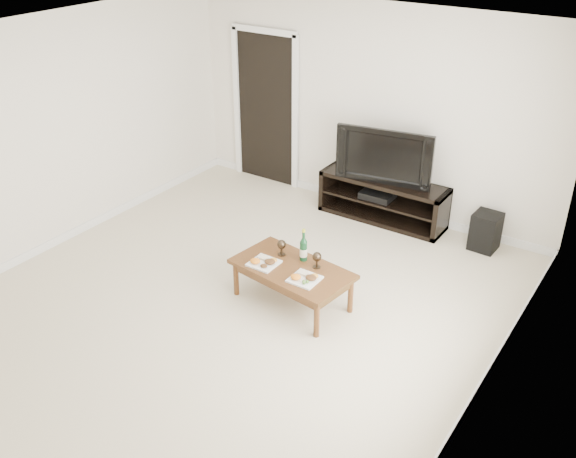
% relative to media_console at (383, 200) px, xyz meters
% --- Properties ---
extents(floor, '(5.50, 5.50, 0.00)m').
position_rel_media_console_xyz_m(floor, '(-0.40, -2.50, -0.28)').
color(floor, beige).
rests_on(floor, ground).
extents(back_wall, '(5.00, 0.04, 2.60)m').
position_rel_media_console_xyz_m(back_wall, '(-0.40, 0.27, 1.02)').
color(back_wall, white).
rests_on(back_wall, ground).
extents(ceiling, '(5.00, 5.50, 0.04)m').
position_rel_media_console_xyz_m(ceiling, '(-0.40, -2.50, 2.35)').
color(ceiling, white).
rests_on(ceiling, back_wall).
extents(doorway, '(0.90, 0.02, 2.05)m').
position_rel_media_console_xyz_m(doorway, '(-1.95, 0.24, 0.75)').
color(doorway, black).
rests_on(doorway, ground).
extents(media_console, '(1.61, 0.45, 0.55)m').
position_rel_media_console_xyz_m(media_console, '(0.00, 0.00, 0.00)').
color(media_console, black).
rests_on(media_console, ground).
extents(television, '(1.19, 0.35, 0.68)m').
position_rel_media_console_xyz_m(television, '(0.00, 0.00, 0.61)').
color(television, black).
rests_on(television, media_console).
extents(av_receiver, '(0.41, 0.31, 0.08)m').
position_rel_media_console_xyz_m(av_receiver, '(-0.07, -0.01, 0.05)').
color(av_receiver, black).
rests_on(av_receiver, media_console).
extents(subwoofer, '(0.31, 0.31, 0.45)m').
position_rel_media_console_xyz_m(subwoofer, '(1.32, -0.00, -0.05)').
color(subwoofer, black).
rests_on(subwoofer, ground).
extents(coffee_table, '(1.26, 0.80, 0.42)m').
position_rel_media_console_xyz_m(coffee_table, '(0.07, -2.17, -0.07)').
color(coffee_table, brown).
rests_on(coffee_table, ground).
extents(plate_left, '(0.27, 0.27, 0.07)m').
position_rel_media_console_xyz_m(plate_left, '(-0.20, -2.27, 0.18)').
color(plate_left, white).
rests_on(plate_left, coffee_table).
extents(plate_right, '(0.27, 0.27, 0.07)m').
position_rel_media_console_xyz_m(plate_right, '(0.30, -2.29, 0.18)').
color(plate_right, white).
rests_on(plate_right, coffee_table).
extents(wine_bottle, '(0.07, 0.07, 0.35)m').
position_rel_media_console_xyz_m(wine_bottle, '(0.09, -1.98, 0.32)').
color(wine_bottle, '#0F391D').
rests_on(wine_bottle, coffee_table).
extents(goblet_left, '(0.09, 0.09, 0.17)m').
position_rel_media_console_xyz_m(goblet_left, '(-0.15, -2.02, 0.23)').
color(goblet_left, '#33281C').
rests_on(goblet_left, coffee_table).
extents(goblet_right, '(0.09, 0.09, 0.17)m').
position_rel_media_console_xyz_m(goblet_right, '(0.27, -2.03, 0.23)').
color(goblet_right, '#33281C').
rests_on(goblet_right, coffee_table).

